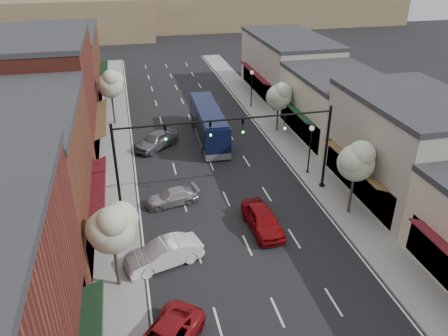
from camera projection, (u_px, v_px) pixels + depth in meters
ground at (256, 265)px, 27.12m from camera, size 160.00×160.00×0.00m
sidewalk_left at (115, 152)px, 41.38m from camera, size 2.80×73.00×0.15m
sidewalk_right at (282, 136)px, 44.75m from camera, size 2.80×73.00×0.15m
curb_left at (130, 151)px, 41.67m from camera, size 0.25×73.00×0.17m
curb_right at (269, 138)px, 44.47m from camera, size 0.25×73.00×0.17m
bldg_left_midnear at (13, 179)px, 27.30m from camera, size 10.14×14.10×9.40m
bldg_left_midfar at (41, 98)px, 39.05m from camera, size 10.14×14.10×10.90m
bldg_left_far at (61, 67)px, 53.44m from camera, size 10.14×18.10×8.40m
bldg_right_midnear at (407, 147)px, 33.24m from camera, size 9.14×12.10×7.90m
bldg_right_midfar at (336, 105)px, 43.95m from camera, size 9.14×12.10×6.40m
bldg_right_far at (287, 66)px, 55.81m from camera, size 9.14×16.10×7.40m
hill_near at (25, 19)px, 87.63m from camera, size 50.00×20.00×8.00m
signal_mast_right at (299, 138)px, 33.02m from camera, size 8.22×0.46×7.00m
signal_mast_left at (149, 153)px, 30.77m from camera, size 8.22×0.46×7.00m
tree_right_near at (357, 160)px, 30.14m from camera, size 2.85×2.65×5.95m
tree_right_far at (279, 95)px, 44.17m from camera, size 2.85×2.65×5.43m
tree_left_near at (112, 227)px, 23.47m from camera, size 2.85×2.65×5.69m
tree_left_far at (111, 83)px, 45.75m from camera, size 2.85×2.65×6.13m
lamp_post_near at (310, 142)px, 36.36m from camera, size 0.44×0.44×4.44m
lamp_post_far at (252, 83)px, 51.48m from camera, size 0.44×0.44×4.44m
coach_bus at (208, 123)px, 43.55m from camera, size 2.67×10.89×3.31m
red_hatchback at (262, 219)px, 30.09m from camera, size 2.19×4.91×1.64m
parked_car_b at (164, 254)px, 26.83m from camera, size 5.08×2.91×1.58m
parked_car_c at (172, 197)px, 33.16m from camera, size 4.28×2.32×1.18m
parked_car_d at (156, 140)px, 42.03m from camera, size 4.93×4.67×1.65m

